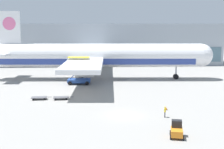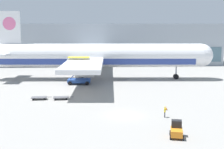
% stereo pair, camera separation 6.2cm
% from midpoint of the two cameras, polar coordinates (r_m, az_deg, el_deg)
% --- Properties ---
extents(ground_plane, '(400.00, 400.00, 0.00)m').
position_cam_midpoint_polar(ground_plane, '(48.12, 2.24, -7.44)').
color(ground_plane, gray).
extents(terminal_building, '(90.00, 18.20, 14.00)m').
position_cam_midpoint_polar(terminal_building, '(110.85, -4.22, 5.62)').
color(terminal_building, '#9EA8B2').
rests_on(terminal_building, ground_plane).
extents(airplane_main, '(58.10, 48.35, 17.00)m').
position_cam_midpoint_polar(airplane_main, '(78.51, -3.17, 3.35)').
color(airplane_main, white).
rests_on(airplane_main, ground_plane).
extents(scissor_lift_loader, '(5.35, 3.61, 6.31)m').
position_cam_midpoint_polar(scissor_lift_loader, '(72.68, -6.08, 0.07)').
color(scissor_lift_loader, '#284C99').
rests_on(scissor_lift_loader, ground_plane).
extents(baggage_tug_foreground, '(2.08, 2.69, 2.00)m').
position_cam_midpoint_polar(baggage_tug_foreground, '(39.71, 11.70, -9.93)').
color(baggage_tug_foreground, orange).
rests_on(baggage_tug_foreground, ground_plane).
extents(baggage_dolly_lead, '(3.76, 1.75, 0.48)m').
position_cam_midpoint_polar(baggage_dolly_lead, '(59.25, -13.20, -4.12)').
color(baggage_dolly_lead, '#56565B').
rests_on(baggage_dolly_lead, ground_plane).
extents(baggage_dolly_second, '(3.76, 1.75, 0.48)m').
position_cam_midpoint_polar(baggage_dolly_second, '(58.56, -9.33, -4.15)').
color(baggage_dolly_second, '#56565B').
rests_on(baggage_dolly_second, ground_plane).
extents(ground_crew_near, '(0.29, 0.56, 1.68)m').
position_cam_midpoint_polar(ground_crew_near, '(47.41, 9.62, -6.59)').
color(ground_crew_near, black).
rests_on(ground_crew_near, ground_plane).
extents(traffic_cone_near, '(0.40, 0.40, 0.61)m').
position_cam_midpoint_polar(traffic_cone_near, '(51.64, 9.86, -6.07)').
color(traffic_cone_near, black).
rests_on(traffic_cone_near, ground_plane).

